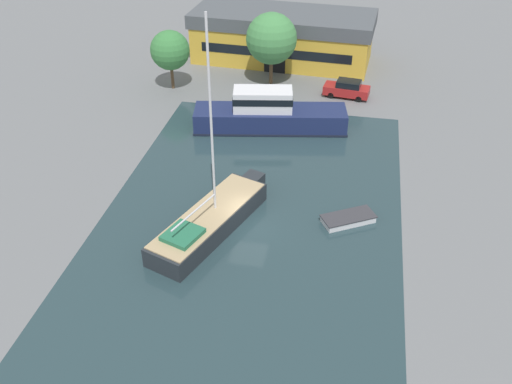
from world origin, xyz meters
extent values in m
plane|color=slate|center=(0.00, 0.00, 0.00)|extent=(440.00, 440.00, 0.00)
cube|color=#23383D|center=(0.00, 0.00, 0.00)|extent=(20.74, 36.56, 0.01)
cube|color=gold|center=(-2.42, 31.10, 1.98)|extent=(19.72, 8.97, 3.97)
cube|color=#474C51|center=(-2.42, 31.10, 4.69)|extent=(20.31, 9.24, 1.45)
cube|color=black|center=(-2.66, 27.19, 1.39)|extent=(2.31, 0.20, 2.78)
cube|color=black|center=(-2.66, 27.20, 2.18)|extent=(16.35, 1.06, 0.99)
cylinder|color=brown|center=(-2.57, 24.31, 1.42)|extent=(0.36, 0.36, 2.85)
sphere|color=#428447|center=(-2.57, 24.31, 4.76)|extent=(5.11, 5.11, 5.11)
cylinder|color=brown|center=(-12.20, 21.22, 1.27)|extent=(0.31, 0.31, 2.54)
sphere|color=#387A3D|center=(-12.20, 21.22, 4.01)|extent=(3.90, 3.90, 3.90)
cube|color=maroon|center=(5.32, 22.42, 0.70)|extent=(4.62, 2.34, 0.84)
cube|color=black|center=(5.50, 22.39, 1.42)|extent=(2.48, 1.86, 0.59)
cube|color=black|center=(4.35, 22.54, 1.39)|extent=(0.22, 1.43, 0.47)
cylinder|color=black|center=(3.86, 21.79, 0.30)|extent=(0.62, 0.27, 0.60)
cylinder|color=black|center=(4.06, 23.38, 0.30)|extent=(0.62, 0.27, 0.60)
cylinder|color=black|center=(6.58, 21.45, 0.30)|extent=(0.62, 0.27, 0.60)
cylinder|color=black|center=(6.78, 23.04, 0.30)|extent=(0.62, 0.27, 0.60)
cube|color=#23282D|center=(-2.50, -1.00, 0.69)|extent=(6.32, 10.73, 1.37)
cube|color=#23282D|center=(-0.49, 4.42, 0.69)|extent=(1.64, 1.58, 1.37)
cube|color=tan|center=(-2.50, -1.00, 1.41)|extent=(6.07, 10.30, 0.08)
cylinder|color=silver|center=(-2.23, -0.27, 8.06)|extent=(0.16, 0.16, 13.22)
cylinder|color=silver|center=(-3.04, -2.46, 2.55)|extent=(1.73, 4.41, 0.12)
cube|color=#236647|center=(-3.48, -3.67, 1.60)|extent=(2.70, 2.84, 0.30)
cube|color=#19234C|center=(-0.96, 14.42, 0.94)|extent=(13.74, 5.48, 1.87)
cube|color=black|center=(-0.96, 14.42, 0.15)|extent=(13.88, 5.57, 0.18)
cube|color=silver|center=(-1.62, 14.31, 2.81)|extent=(5.41, 3.17, 1.85)
cube|color=black|center=(-1.62, 14.31, 2.99)|extent=(5.52, 3.26, 0.59)
cube|color=silver|center=(6.70, 1.76, 0.23)|extent=(3.82, 3.09, 0.45)
cube|color=#333338|center=(6.70, 1.76, 0.50)|extent=(3.99, 3.23, 0.08)
camera|label=1|loc=(6.38, -30.48, 24.02)|focal=40.00mm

